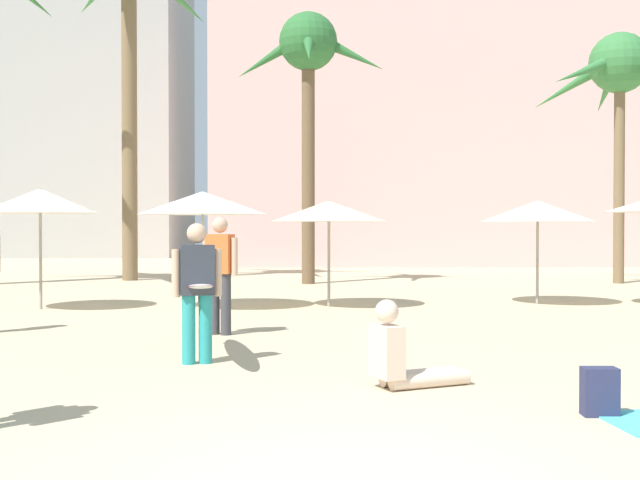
{
  "coord_description": "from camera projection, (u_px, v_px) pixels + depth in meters",
  "views": [
    {
      "loc": [
        -0.34,
        -5.05,
        1.64
      ],
      "look_at": [
        -0.06,
        6.2,
        1.45
      ],
      "focal_mm": 44.97,
      "sensor_mm": 36.0,
      "label": 1
    }
  ],
  "objects": [
    {
      "name": "hotel_pink",
      "position": [
        453.0,
        120.0,
        37.3
      ],
      "size": [
        21.61,
        10.71,
        13.23
      ],
      "primitive_type": "cube",
      "color": "beige",
      "rests_on": "ground"
    },
    {
      "name": "person_mid_center",
      "position": [
        403.0,
        358.0,
        8.14
      ],
      "size": [
        1.07,
        0.73,
        0.91
      ],
      "rotation": [
        0.0,
        0.0,
        0.39
      ],
      "color": "beige",
      "rests_on": "ground"
    },
    {
      "name": "cafe_umbrella_3",
      "position": [
        538.0,
        211.0,
        16.94
      ],
      "size": [
        2.38,
        2.38,
        2.2
      ],
      "color": "gray",
      "rests_on": "ground"
    },
    {
      "name": "palm_tree_left",
      "position": [
        308.0,
        62.0,
        22.95
      ],
      "size": [
        4.42,
        4.48,
        7.79
      ],
      "color": "brown",
      "rests_on": "ground"
    },
    {
      "name": "cafe_umbrella_2",
      "position": [
        329.0,
        211.0,
        16.38
      ],
      "size": [
        2.4,
        2.4,
        2.18
      ],
      "color": "gray",
      "rests_on": "ground"
    },
    {
      "name": "cafe_umbrella_6",
      "position": [
        203.0,
        203.0,
        16.09
      ],
      "size": [
        2.6,
        2.6,
        2.35
      ],
      "color": "gray",
      "rests_on": "ground"
    },
    {
      "name": "palm_tree_far_left",
      "position": [
        619.0,
        76.0,
        23.16
      ],
      "size": [
        5.37,
        5.49,
        7.26
      ],
      "color": "brown",
      "rests_on": "ground"
    },
    {
      "name": "backpack",
      "position": [
        599.0,
        392.0,
        6.95
      ],
      "size": [
        0.31,
        0.25,
        0.42
      ],
      "rotation": [
        0.0,
        0.0,
        1.54
      ],
      "color": "#2A2E4E",
      "rests_on": "ground"
    },
    {
      "name": "person_far_left",
      "position": [
        198.0,
        287.0,
        9.69
      ],
      "size": [
        0.72,
        2.79,
        1.68
      ],
      "rotation": [
        0.0,
        0.0,
        4.97
      ],
      "color": "teal",
      "rests_on": "ground"
    },
    {
      "name": "cafe_umbrella_5",
      "position": [
        40.0,
        201.0,
        15.89
      ],
      "size": [
        2.28,
        2.28,
        2.41
      ],
      "color": "gray",
      "rests_on": "ground"
    },
    {
      "name": "person_near_right",
      "position": [
        220.0,
        270.0,
        12.15
      ],
      "size": [
        0.59,
        0.37,
        1.79
      ],
      "rotation": [
        0.0,
        0.0,
        4.29
      ],
      "color": "#3D3D42",
      "rests_on": "ground"
    },
    {
      "name": "hotel_tower_gray",
      "position": [
        67.0,
        23.0,
        46.37
      ],
      "size": [
        13.39,
        10.28,
        26.93
      ],
      "primitive_type": "cube",
      "color": "#A8A8A3",
      "rests_on": "ground"
    }
  ]
}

